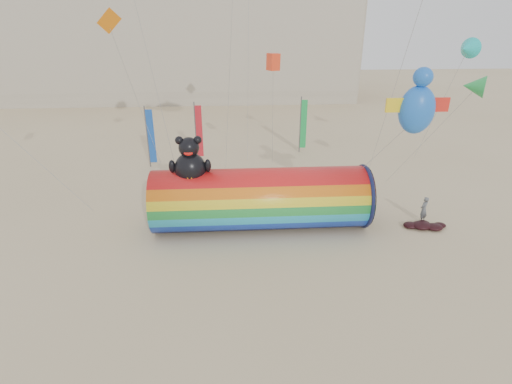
{
  "coord_description": "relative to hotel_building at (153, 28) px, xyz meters",
  "views": [
    {
      "loc": [
        -0.92,
        -19.72,
        11.71
      ],
      "look_at": [
        0.5,
        1.5,
        2.4
      ],
      "focal_mm": 28.0,
      "sensor_mm": 36.0,
      "label": 1
    }
  ],
  "objects": [
    {
      "name": "hotel_building",
      "position": [
        0.0,
        0.0,
        0.0
      ],
      "size": [
        60.4,
        15.4,
        20.6
      ],
      "color": "#B7AD99",
      "rests_on": "ground"
    },
    {
      "name": "festival_banners",
      "position": [
        10.2,
        -31.41,
        -7.67
      ],
      "size": [
        14.03,
        3.38,
        5.2
      ],
      "color": "#59595E",
      "rests_on": "ground"
    },
    {
      "name": "ground",
      "position": [
        12.0,
        -45.95,
        -10.31
      ],
      "size": [
        160.0,
        160.0,
        0.0
      ],
      "primitive_type": "plane",
      "color": "#CCB58C",
      "rests_on": "ground"
    },
    {
      "name": "fabric_bundle",
      "position": [
        22.7,
        -45.1,
        -10.14
      ],
      "size": [
        2.62,
        1.35,
        0.41
      ],
      "color": "black",
      "rests_on": "ground"
    },
    {
      "name": "windsock_assembly",
      "position": [
        12.77,
        -44.22,
        -8.37
      ],
      "size": [
        12.69,
        3.87,
        5.85
      ],
      "color": "red",
      "rests_on": "ground"
    },
    {
      "name": "kite_handler",
      "position": [
        22.92,
        -44.28,
        -9.47
      ],
      "size": [
        0.73,
        0.68,
        1.68
      ],
      "primitive_type": "imported",
      "rotation": [
        0.0,
        0.0,
        3.77
      ],
      "color": "#585C60",
      "rests_on": "ground"
    }
  ]
}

